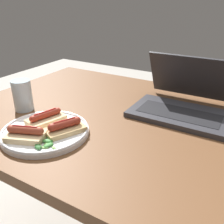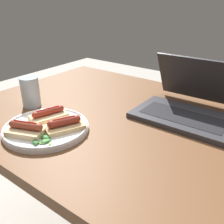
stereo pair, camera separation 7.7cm
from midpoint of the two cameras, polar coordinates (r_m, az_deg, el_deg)
desk at (r=0.88m, az=10.37°, el=-6.01°), size 1.36×0.84×0.74m
laptop at (r=0.92m, az=19.65°, el=1.19°), size 0.34×0.29×0.19m
plate at (r=0.80m, az=-12.14°, el=-3.57°), size 0.27×0.27×0.02m
sausage_toast_left at (r=0.77m, az=-7.99°, el=-3.02°), size 0.11×0.13×0.04m
sausage_toast_middle at (r=0.84m, az=-11.76°, el=-0.74°), size 0.10×0.13×0.04m
sausage_toast_right at (r=0.77m, az=-16.32°, el=-3.85°), size 0.13×0.11×0.04m
salad_pile at (r=0.73m, az=-12.33°, el=-6.17°), size 0.07×0.09×0.01m
drinking_glass at (r=0.98m, az=-16.04°, el=4.38°), size 0.07×0.07×0.11m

